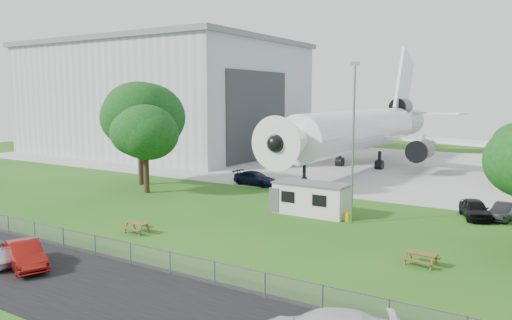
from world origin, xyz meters
The scene contains 16 objects.
ground centered at (0.00, 0.00, 0.00)m, with size 160.00×160.00×0.00m, color #38711F.
asphalt_strip centered at (0.00, -13.00, 0.01)m, with size 120.00×8.00×0.02m, color black.
concrete_apron centered at (0.00, 38.00, 0.01)m, with size 120.00×46.00×0.03m, color #B7B7B2.
hangar centered at (-37.97, 36.00, 9.41)m, with size 43.00×31.00×18.55m.
airliner centered at (-2.00, 35.86, 5.27)m, with size 46.36×47.73×17.69m.
site_cabin centered at (4.33, 7.22, 1.31)m, with size 6.75×2.71×2.62m.
picnic_west centered at (-3.61, -4.48, 0.00)m, with size 1.80×1.50×0.76m, color brown, non-canonical shape.
picnic_east centered at (15.12, -0.76, 0.00)m, with size 1.80×1.50×0.76m, color brown, non-canonical shape.
fence centered at (0.00, -9.50, 0.00)m, with size 58.00×0.04×1.30m, color gray.
lamp_mast centered at (8.20, 6.20, 6.00)m, with size 0.16×0.16×12.00m, color slate.
tree_west_big centered at (-17.56, 9.85, 7.54)m, with size 9.24×9.24×12.17m.
tree_west_small centered at (-13.70, 6.77, 6.00)m, with size 6.31×6.31×9.17m.
car_centre_sedan centered at (-3.68, -13.02, 0.74)m, with size 1.57×4.51×1.49m, color maroon.
car_ne_hatch centered at (15.91, 12.77, 0.76)m, with size 1.79×4.46×1.52m, color black.
car_ne_sedan centered at (17.90, 13.58, 0.65)m, with size 1.38×3.95×1.30m, color black.
car_apron_van centered at (-6.69, 16.07, 0.74)m, with size 2.08×5.12×1.49m, color black.
Camera 1 is at (21.80, -29.05, 9.59)m, focal length 35.00 mm.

